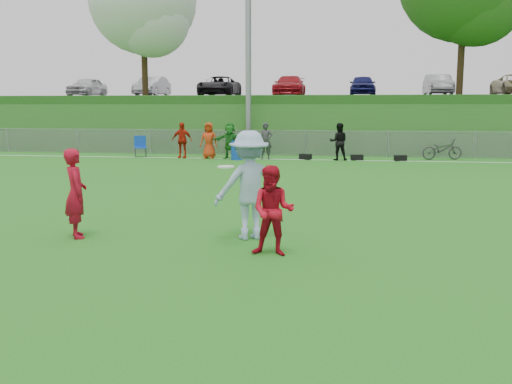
% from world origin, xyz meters
% --- Properties ---
extents(ground, '(120.00, 120.00, 0.00)m').
position_xyz_m(ground, '(0.00, 0.00, 0.00)').
color(ground, '#296B16').
rests_on(ground, ground).
extents(sideline_far, '(60.00, 0.10, 0.01)m').
position_xyz_m(sideline_far, '(0.00, 18.00, 0.01)').
color(sideline_far, white).
rests_on(sideline_far, ground).
extents(fence, '(58.00, 0.06, 1.30)m').
position_xyz_m(fence, '(0.00, 20.00, 0.65)').
color(fence, gray).
rests_on(fence, ground).
extents(light_pole, '(1.20, 0.40, 12.15)m').
position_xyz_m(light_pole, '(-3.00, 20.80, 6.71)').
color(light_pole, gray).
rests_on(light_pole, ground).
extents(berm, '(120.00, 18.00, 3.00)m').
position_xyz_m(berm, '(0.00, 31.00, 1.50)').
color(berm, '#205517').
rests_on(berm, ground).
extents(parking_lot, '(120.00, 12.00, 0.10)m').
position_xyz_m(parking_lot, '(0.00, 33.00, 3.05)').
color(parking_lot, black).
rests_on(parking_lot, berm).
extents(tree_white_flowering, '(6.30, 6.30, 8.78)m').
position_xyz_m(tree_white_flowering, '(-9.84, 24.92, 8.32)').
color(tree_white_flowering, black).
rests_on(tree_white_flowering, berm).
extents(car_row, '(32.04, 5.18, 1.44)m').
position_xyz_m(car_row, '(-1.17, 32.00, 3.82)').
color(car_row, silver).
rests_on(car_row, parking_lot).
extents(spectator_row, '(8.32, 0.69, 1.69)m').
position_xyz_m(spectator_row, '(-2.71, 18.00, 0.85)').
color(spectator_row, red).
rests_on(spectator_row, ground).
extents(gear_bags, '(8.07, 0.55, 0.26)m').
position_xyz_m(gear_bags, '(1.00, 18.10, 0.13)').
color(gear_bags, black).
rests_on(gear_bags, ground).
extents(player_red_left, '(0.68, 0.74, 1.69)m').
position_xyz_m(player_red_left, '(-3.04, 1.69, 0.85)').
color(player_red_left, '#A40B20').
rests_on(player_red_left, ground).
extents(player_red_center, '(0.77, 0.62, 1.51)m').
position_xyz_m(player_red_center, '(0.80, 0.97, 0.76)').
color(player_red_center, '#B50C1E').
rests_on(player_red_center, ground).
extents(player_blue, '(1.51, 1.25, 2.03)m').
position_xyz_m(player_blue, '(0.21, 2.10, 1.01)').
color(player_blue, '#97B2D2').
rests_on(player_blue, ground).
extents(frisbee, '(0.30, 0.30, 0.03)m').
position_xyz_m(frisbee, '(-0.07, 1.33, 1.44)').
color(frisbee, white).
rests_on(frisbee, ground).
extents(recycling_bin, '(0.65, 0.65, 0.86)m').
position_xyz_m(recycling_bin, '(-2.97, 17.55, 0.43)').
color(recycling_bin, '#0F3EA9').
rests_on(recycling_bin, ground).
extents(camp_chair, '(0.75, 0.76, 1.02)m').
position_xyz_m(camp_chair, '(-7.89, 18.20, 0.30)').
color(camp_chair, '#1040AD').
rests_on(camp_chair, ground).
extents(bicycle, '(1.93, 0.99, 0.97)m').
position_xyz_m(bicycle, '(6.37, 19.00, 0.48)').
color(bicycle, '#2A2B2D').
rests_on(bicycle, ground).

